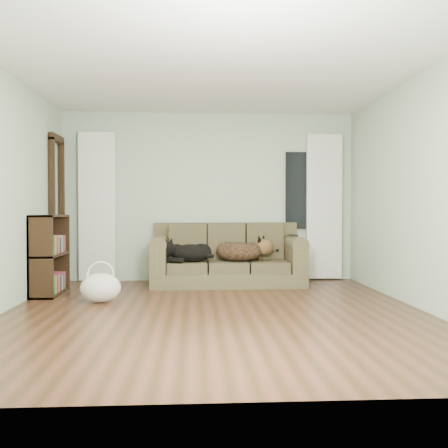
{
  "coord_description": "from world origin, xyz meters",
  "views": [
    {
      "loc": [
        -0.22,
        -5.27,
        1.08
      ],
      "look_at": [
        0.19,
        1.6,
        0.9
      ],
      "focal_mm": 40.0,
      "sensor_mm": 36.0,
      "label": 1
    }
  ],
  "objects": [
    {
      "name": "sofa",
      "position": [
        0.26,
        1.98,
        0.45
      ],
      "size": [
        2.19,
        0.94,
        0.89
      ],
      "primitive_type": "cube",
      "color": "brown",
      "rests_on": "floor"
    },
    {
      "name": "dog_shepherd",
      "position": [
        0.46,
        1.92,
        0.49
      ],
      "size": [
        0.8,
        0.66,
        0.31
      ],
      "primitive_type": "ellipsoid",
      "rotation": [
        0.0,
        0.0,
        2.87
      ],
      "color": "black",
      "rests_on": "sofa"
    },
    {
      "name": "bookshelf",
      "position": [
        -2.09,
        1.28,
        0.5
      ],
      "size": [
        0.37,
        0.84,
        1.03
      ],
      "primitive_type": "cube",
      "rotation": [
        0.0,
        0.0,
        -0.08
      ],
      "color": "black",
      "rests_on": "floor"
    },
    {
      "name": "curtain_left",
      "position": [
        -1.7,
        2.42,
        1.15
      ],
      "size": [
        0.55,
        0.08,
        2.25
      ],
      "primitive_type": "cube",
      "color": "white",
      "rests_on": "ground"
    },
    {
      "name": "floor",
      "position": [
        0.0,
        0.0,
        0.0
      ],
      "size": [
        5.0,
        5.0,
        0.0
      ],
      "primitive_type": "plane",
      "color": "#362211",
      "rests_on": "ground"
    },
    {
      "name": "tote_bag",
      "position": [
        -1.33,
        0.66,
        0.16
      ],
      "size": [
        0.58,
        0.52,
        0.35
      ],
      "primitive_type": "ellipsoid",
      "rotation": [
        0.0,
        0.0,
        -0.39
      ],
      "color": "silver",
      "rests_on": "floor"
    },
    {
      "name": "window_pane",
      "position": [
        1.45,
        2.47,
        1.4
      ],
      "size": [
        0.5,
        0.03,
        1.2
      ],
      "primitive_type": "cube",
      "color": "black",
      "rests_on": "wall_back"
    },
    {
      "name": "dog_black_lab",
      "position": [
        -0.32,
        1.88,
        0.48
      ],
      "size": [
        0.68,
        0.53,
        0.26
      ],
      "primitive_type": "ellipsoid",
      "rotation": [
        0.0,
        0.0,
        -0.17
      ],
      "color": "black",
      "rests_on": "sofa"
    },
    {
      "name": "door_casing",
      "position": [
        -2.2,
        2.05,
        1.05
      ],
      "size": [
        0.07,
        0.6,
        2.1
      ],
      "primitive_type": "cube",
      "color": "black",
      "rests_on": "ground"
    },
    {
      "name": "curtain_right",
      "position": [
        1.8,
        2.42,
        1.15
      ],
      "size": [
        0.55,
        0.08,
        2.25
      ],
      "primitive_type": "cube",
      "color": "white",
      "rests_on": "ground"
    },
    {
      "name": "ceiling",
      "position": [
        0.0,
        0.0,
        2.6
      ],
      "size": [
        5.0,
        5.0,
        0.0
      ],
      "primitive_type": "plane",
      "color": "white",
      "rests_on": "ground"
    },
    {
      "name": "wall_back",
      "position": [
        0.0,
        2.5,
        1.3
      ],
      "size": [
        4.5,
        0.04,
        2.6
      ],
      "primitive_type": "cube",
      "color": "#A6B9A1",
      "rests_on": "ground"
    },
    {
      "name": "tv_remote",
      "position": [
        1.19,
        1.84,
        0.73
      ],
      "size": [
        0.11,
        0.17,
        0.02
      ],
      "primitive_type": "cube",
      "rotation": [
        0.0,
        0.0,
        0.45
      ],
      "color": "black",
      "rests_on": "sofa"
    },
    {
      "name": "wall_right",
      "position": [
        2.25,
        0.0,
        1.3
      ],
      "size": [
        0.04,
        5.0,
        2.6
      ],
      "primitive_type": "cube",
      "color": "#A6B9A1",
      "rests_on": "ground"
    }
  ]
}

